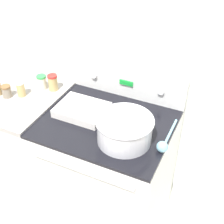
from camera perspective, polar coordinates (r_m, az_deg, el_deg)
name	(u,v)px	position (r m, az deg, el deg)	size (l,w,h in m)	color
kitchen_wall	(133,49)	(1.95, 3.84, 11.37)	(8.00, 0.05, 2.50)	silver
stove_range	(108,176)	(2.15, -0.68, -11.56)	(0.76, 0.68, 0.95)	silver
control_panel	(128,82)	(1.99, 2.96, 5.52)	(0.76, 0.07, 0.20)	silver
side_counter	(34,148)	(2.40, -14.15, -6.45)	(0.48, 0.65, 0.96)	silver
mixing_bowl	(125,129)	(1.65, 2.31, -3.06)	(0.31, 0.31, 0.14)	silver
casserole_dish	(82,109)	(1.88, -5.52, 0.47)	(0.29, 0.23, 0.05)	silver
ladle	(164,144)	(1.66, 9.44, -5.83)	(0.06, 0.31, 0.06)	#7AB2C6
spice_jar_red_cap	(53,82)	(2.09, -10.75, 5.34)	(0.06, 0.06, 0.11)	tan
spice_jar_green_cap	(42,82)	(2.12, -12.69, 5.39)	(0.06, 0.06, 0.10)	beige
spice_jar_white_cap	(21,89)	(2.08, -16.33, 4.11)	(0.05, 0.05, 0.10)	tan
spice_jar_brown_cap	(7,91)	(2.10, -18.72, 3.62)	(0.06, 0.06, 0.08)	gray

